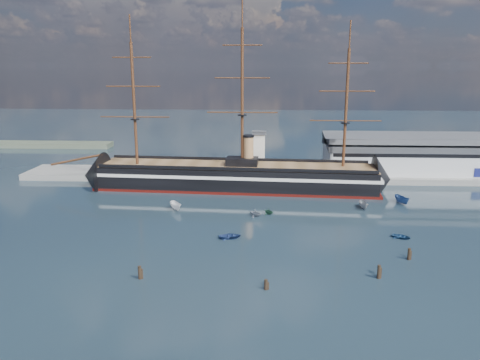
{
  "coord_description": "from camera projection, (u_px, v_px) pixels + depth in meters",
  "views": [
    {
      "loc": [
        4.77,
        -86.19,
        38.64
      ],
      "look_at": [
        -1.58,
        35.0,
        9.0
      ],
      "focal_mm": 35.0,
      "sensor_mm": 36.0,
      "label": 1
    }
  ],
  "objects": [
    {
      "name": "quay_tower",
      "position": [
        259.0,
        152.0,
        161.37
      ],
      "size": [
        5.0,
        5.0,
        15.0
      ],
      "color": "silver",
      "rests_on": "ground"
    },
    {
      "name": "piling_near_left",
      "position": [
        140.0,
        279.0,
        87.17
      ],
      "size": [
        0.64,
        0.64,
        3.3
      ],
      "primitive_type": "cylinder",
      "color": "black",
      "rests_on": "ground"
    },
    {
      "name": "motorboat_f",
      "position": [
        402.0,
        204.0,
        134.86
      ],
      "size": [
        7.63,
        4.85,
        2.87
      ],
      "primitive_type": "imported",
      "rotation": [
        0.0,
        0.0,
        0.34
      ],
      "color": "#31508B",
      "rests_on": "ground"
    },
    {
      "name": "ground",
      "position": [
        247.0,
        207.0,
        131.82
      ],
      "size": [
        600.0,
        600.0,
        0.0
      ],
      "primitive_type": "plane",
      "color": "#1A252E",
      "rests_on": "ground"
    },
    {
      "name": "motorboat_c",
      "position": [
        363.0,
        209.0,
        130.05
      ],
      "size": [
        6.31,
        2.44,
        2.5
      ],
      "primitive_type": "imported",
      "rotation": [
        0.0,
        0.0,
        0.02
      ],
      "color": "gray",
      "rests_on": "ground"
    },
    {
      "name": "motorboat_d",
      "position": [
        269.0,
        214.0,
        125.35
      ],
      "size": [
        5.3,
        5.25,
        1.91
      ],
      "primitive_type": "imported",
      "rotation": [
        0.0,
        0.0,
        0.78
      ],
      "color": "#204A36",
      "rests_on": "ground"
    },
    {
      "name": "warehouse",
      "position": [
        414.0,
        155.0,
        165.79
      ],
      "size": [
        63.0,
        21.0,
        11.6
      ],
      "color": "#B7BABC",
      "rests_on": "ground"
    },
    {
      "name": "quay",
      "position": [
        278.0,
        178.0,
        166.24
      ],
      "size": [
        180.0,
        18.0,
        2.0
      ],
      "primitive_type": "cube",
      "color": "slate",
      "rests_on": "ground"
    },
    {
      "name": "motorboat_a",
      "position": [
        176.0,
        210.0,
        128.87
      ],
      "size": [
        7.34,
        5.7,
        2.79
      ],
      "primitive_type": "imported",
      "rotation": [
        0.0,
        0.0,
        0.52
      ],
      "color": "white",
      "rests_on": "ground"
    },
    {
      "name": "motorboat_g",
      "position": [
        255.0,
        216.0,
        123.45
      ],
      "size": [
        5.58,
        6.5,
        2.22
      ],
      "primitive_type": "imported",
      "rotation": [
        0.0,
        0.0,
        0.98
      ],
      "color": "slate",
      "rests_on": "ground"
    },
    {
      "name": "piling_near_mid",
      "position": [
        266.0,
        290.0,
        83.02
      ],
      "size": [
        0.64,
        0.64,
        2.67
      ],
      "primitive_type": "cylinder",
      "color": "black",
      "rests_on": "ground"
    },
    {
      "name": "piling_near_right",
      "position": [
        378.0,
        278.0,
        87.36
      ],
      "size": [
        0.64,
        0.64,
        3.39
      ],
      "primitive_type": "cylinder",
      "color": "black",
      "rests_on": "ground"
    },
    {
      "name": "motorboat_e",
      "position": [
        401.0,
        238.0,
        107.73
      ],
      "size": [
        2.24,
        2.89,
        1.26
      ],
      "primitive_type": "imported",
      "rotation": [
        0.0,
        0.0,
        1.07
      ],
      "color": "navy",
      "rests_on": "ground"
    },
    {
      "name": "piling_far_right",
      "position": [
        409.0,
        260.0,
        95.85
      ],
      "size": [
        0.64,
        0.64,
        3.19
      ],
      "primitive_type": "cylinder",
      "color": "black",
      "rests_on": "ground"
    },
    {
      "name": "warship",
      "position": [
        231.0,
        176.0,
        150.57
      ],
      "size": [
        113.35,
        21.74,
        53.94
      ],
      "rotation": [
        0.0,
        0.0,
        -0.06
      ],
      "color": "black",
      "rests_on": "ground"
    },
    {
      "name": "motorboat_b",
      "position": [
        230.0,
        238.0,
        107.77
      ],
      "size": [
        2.0,
        3.46,
        1.52
      ],
      "primitive_type": "imported",
      "rotation": [
        0.0,
        0.0,
        1.8
      ],
      "color": "navy",
      "rests_on": "ground"
    }
  ]
}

